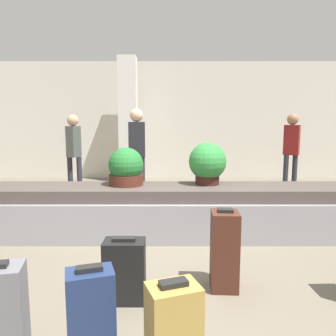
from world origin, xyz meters
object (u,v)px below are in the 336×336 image
(suitcase_1, at_px, (225,250))
(traveler_2, at_px, (292,145))
(pillar, at_px, (129,121))
(traveler_1, at_px, (138,145))
(suitcase_5, at_px, (125,271))
(potted_plant_0, at_px, (127,168))
(potted_plant_1, at_px, (208,163))
(suitcase_4, at_px, (92,326))
(traveler_0, at_px, (75,147))

(suitcase_1, xyz_separation_m, traveler_2, (2.22, 4.36, 0.68))
(pillar, xyz_separation_m, traveler_1, (0.41, -2.11, -0.49))
(pillar, height_order, suitcase_5, pillar)
(potted_plant_0, bearing_deg, suitcase_1, -55.03)
(potted_plant_0, xyz_separation_m, traveler_2, (3.32, 2.77, 0.13))
(suitcase_1, bearing_deg, potted_plant_1, 91.94)
(potted_plant_1, xyz_separation_m, traveler_1, (-1.17, 1.86, 0.12))
(traveler_1, height_order, traveler_2, traveler_1)
(suitcase_5, xyz_separation_m, traveler_2, (3.12, 4.57, 0.77))
(pillar, bearing_deg, traveler_1, -78.91)
(suitcase_5, bearing_deg, pillar, 96.19)
(suitcase_5, distance_m, traveler_1, 3.82)
(suitcase_4, relative_size, traveler_2, 0.42)
(suitcase_1, xyz_separation_m, suitcase_4, (-0.98, -1.12, -0.02))
(potted_plant_0, bearing_deg, suitcase_4, -87.25)
(pillar, distance_m, traveler_0, 1.92)
(suitcase_1, relative_size, suitcase_4, 1.05)
(suitcase_5, relative_size, traveler_0, 0.33)
(pillar, height_order, traveler_1, pillar)
(pillar, xyz_separation_m, suitcase_1, (1.55, -5.61, -1.23))
(traveler_0, bearing_deg, suitcase_5, -142.94)
(suitcase_4, xyz_separation_m, potted_plant_1, (1.01, 2.76, 0.63))
(suitcase_4, distance_m, traveler_2, 6.38)
(traveler_1, bearing_deg, potted_plant_1, -63.15)
(suitcase_4, bearing_deg, suitcase_1, 31.55)
(suitcase_4, bearing_deg, traveler_2, 42.44)
(suitcase_1, height_order, traveler_1, traveler_1)
(potted_plant_0, height_order, traveler_0, traveler_0)
(suitcase_5, bearing_deg, suitcase_4, -95.00)
(suitcase_4, bearing_deg, suitcase_5, 67.87)
(traveler_1, bearing_deg, suitcase_4, -93.30)
(traveler_1, xyz_separation_m, traveler_2, (3.35, 0.85, -0.06))
(suitcase_5, bearing_deg, potted_plant_0, 96.36)
(pillar, relative_size, suitcase_4, 4.39)
(suitcase_5, bearing_deg, potted_plant_1, 63.30)
(pillar, relative_size, potted_plant_0, 6.11)
(suitcase_1, height_order, potted_plant_1, potted_plant_1)
(suitcase_4, relative_size, traveler_1, 0.40)
(traveler_1, bearing_deg, pillar, 95.82)
(potted_plant_1, bearing_deg, pillar, 111.71)
(suitcase_4, distance_m, potted_plant_0, 2.76)
(potted_plant_0, bearing_deg, traveler_0, 119.89)
(pillar, height_order, traveler_0, pillar)
(pillar, distance_m, potted_plant_1, 4.31)
(pillar, xyz_separation_m, potted_plant_1, (1.58, -3.97, -0.62))
(potted_plant_1, relative_size, traveler_1, 0.32)
(traveler_1, distance_m, traveler_2, 3.46)
(suitcase_5, xyz_separation_m, traveler_0, (-1.64, 4.29, 0.76))
(suitcase_5, distance_m, traveler_0, 4.65)
(traveler_2, bearing_deg, traveler_1, 46.73)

